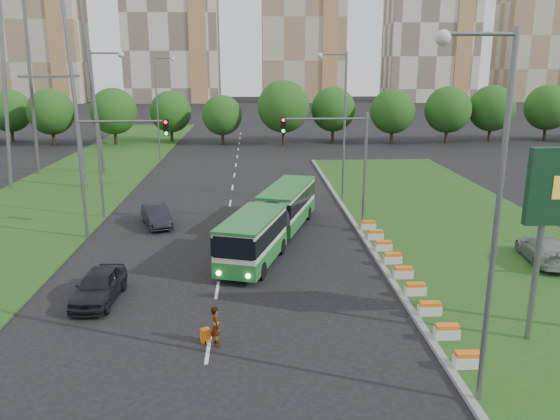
{
  "coord_description": "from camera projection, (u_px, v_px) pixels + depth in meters",
  "views": [
    {
      "loc": [
        -1.16,
        -25.66,
        10.93
      ],
      "look_at": [
        0.48,
        5.8,
        2.6
      ],
      "focal_mm": 35.0,
      "sensor_mm": 36.0,
      "label": 1
    }
  ],
  "objects": [
    {
      "name": "articulated_bus",
      "position": [
        270.0,
        219.0,
        34.6
      ],
      "size": [
        2.38,
        15.3,
        2.52
      ],
      "rotation": [
        0.0,
        0.0,
        -0.31
      ],
      "color": "beige",
      "rests_on": "ground"
    },
    {
      "name": "apartment_tower_west",
      "position": [
        37.0,
        21.0,
        163.05
      ],
      "size": [
        26.0,
        15.0,
        48.0
      ],
      "primitive_type": "cube",
      "color": "#B9B095",
      "rests_on": "ground"
    },
    {
      "name": "apartment_tower_east",
      "position": [
        431.0,
        24.0,
        169.2
      ],
      "size": [
        27.0,
        15.0,
        47.0
      ],
      "primitive_type": "cube",
      "color": "beige",
      "rests_on": "ground"
    },
    {
      "name": "median_kerb",
      "position": [
        363.0,
        237.0,
        35.63
      ],
      "size": [
        0.3,
        60.0,
        0.18
      ],
      "primitive_type": "cube",
      "color": "gray",
      "rests_on": "ground"
    },
    {
      "name": "traffic_mast_median",
      "position": [
        341.0,
        153.0,
        36.16
      ],
      "size": [
        5.76,
        0.32,
        8.0
      ],
      "color": "slate",
      "rests_on": "ground"
    },
    {
      "name": "apartment_tower_ceast",
      "position": [
        303.0,
        19.0,
        166.81
      ],
      "size": [
        25.0,
        15.0,
        50.0
      ],
      "primitive_type": "cube",
      "color": "#B9B095",
      "rests_on": "ground"
    },
    {
      "name": "apartment_tower_cwest",
      "position": [
        171.0,
        14.0,
        164.55
      ],
      "size": [
        28.0,
        15.0,
        52.0
      ],
      "primitive_type": "cube",
      "color": "beige",
      "rests_on": "ground"
    },
    {
      "name": "ground",
      "position": [
        277.0,
        289.0,
        27.63
      ],
      "size": [
        360.0,
        360.0,
        0.0
      ],
      "primitive_type": "plane",
      "color": "black",
      "rests_on": "ground"
    },
    {
      "name": "left_verge",
      "position": [
        72.0,
        187.0,
        50.85
      ],
      "size": [
        12.0,
        110.0,
        0.1
      ],
      "primitive_type": "cube",
      "color": "#204B15",
      "rests_on": "ground"
    },
    {
      "name": "car_median",
      "position": [
        545.0,
        250.0,
        30.86
      ],
      "size": [
        2.73,
        5.23,
        1.45
      ],
      "primitive_type": "imported",
      "rotation": [
        0.0,
        0.0,
        2.99
      ],
      "color": "#96999E",
      "rests_on": "grass_median"
    },
    {
      "name": "flower_planters",
      "position": [
        403.0,
        272.0,
        28.62
      ],
      "size": [
        1.1,
        18.1,
        0.6
      ],
      "primitive_type": null,
      "color": "silver",
      "rests_on": "grass_median"
    },
    {
      "name": "shopping_trolley",
      "position": [
        205.0,
        336.0,
        22.23
      ],
      "size": [
        0.35,
        0.37,
        0.59
      ],
      "rotation": [
        0.0,
        0.0,
        0.41
      ],
      "color": "orange",
      "rests_on": "ground"
    },
    {
      "name": "car_left_far",
      "position": [
        157.0,
        216.0,
        38.4
      ],
      "size": [
        2.94,
        4.69,
        1.46
      ],
      "primitive_type": "imported",
      "rotation": [
        0.0,
        0.0,
        0.34
      ],
      "color": "black",
      "rests_on": "ground"
    },
    {
      "name": "tree_line",
      "position": [
        327.0,
        111.0,
        80.08
      ],
      "size": [
        120.0,
        8.0,
        9.0
      ],
      "primitive_type": null,
      "color": "#1D5115",
      "rests_on": "ground"
    },
    {
      "name": "street_lamps",
      "position": [
        224.0,
        144.0,
        35.6
      ],
      "size": [
        36.0,
        60.0,
        12.0
      ],
      "primitive_type": null,
      "color": "slate",
      "rests_on": "ground"
    },
    {
      "name": "car_left_near",
      "position": [
        99.0,
        286.0,
        26.03
      ],
      "size": [
        2.03,
        4.6,
        1.54
      ],
      "primitive_type": "imported",
      "rotation": [
        0.0,
        0.0,
        -0.05
      ],
      "color": "black",
      "rests_on": "ground"
    },
    {
      "name": "pedestrian",
      "position": [
        216.0,
        326.0,
        21.87
      ],
      "size": [
        0.53,
        0.68,
        1.67
      ],
      "primitive_type": "imported",
      "rotation": [
        0.0,
        0.0,
        1.8
      ],
      "color": "gray",
      "rests_on": "ground"
    },
    {
      "name": "traffic_mast_left",
      "position": [
        106.0,
        157.0,
        34.43
      ],
      "size": [
        5.76,
        0.32,
        8.0
      ],
      "color": "slate",
      "rests_on": "ground"
    },
    {
      "name": "lane_markings",
      "position": [
        231.0,
        198.0,
        46.79
      ],
      "size": [
        0.2,
        100.0,
        0.01
      ],
      "primitive_type": null,
      "color": "silver",
      "rests_on": "ground"
    },
    {
      "name": "midrise_east",
      "position": [
        540.0,
        36.0,
        171.85
      ],
      "size": [
        24.0,
        14.0,
        40.0
      ],
      "primitive_type": "cube",
      "color": "#B9B095",
      "rests_on": "ground"
    },
    {
      "name": "grass_median",
      "position": [
        467.0,
        236.0,
        35.99
      ],
      "size": [
        14.0,
        60.0,
        0.15
      ],
      "primitive_type": "cube",
      "color": "#204B15",
      "rests_on": "ground"
    }
  ]
}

